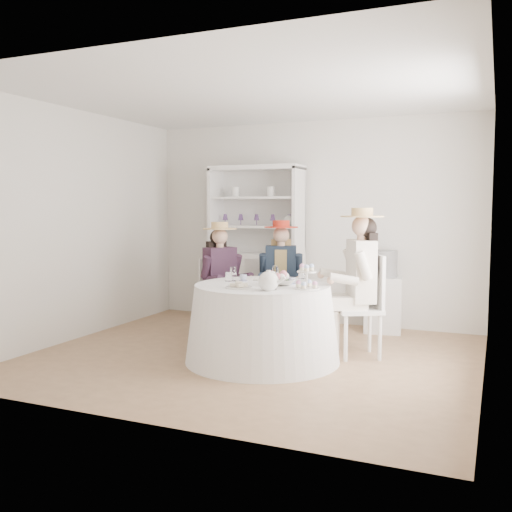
% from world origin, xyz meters
% --- Properties ---
extents(ground, '(4.50, 4.50, 0.00)m').
position_xyz_m(ground, '(0.00, 0.00, 0.00)').
color(ground, '#8A6645').
rests_on(ground, ground).
extents(ceiling, '(4.50, 4.50, 0.00)m').
position_xyz_m(ceiling, '(0.00, 0.00, 2.70)').
color(ceiling, white).
rests_on(ceiling, wall_back).
extents(wall_back, '(4.50, 0.00, 4.50)m').
position_xyz_m(wall_back, '(0.00, 2.00, 1.35)').
color(wall_back, silver).
rests_on(wall_back, ground).
extents(wall_front, '(4.50, 0.00, 4.50)m').
position_xyz_m(wall_front, '(0.00, -2.00, 1.35)').
color(wall_front, silver).
rests_on(wall_front, ground).
extents(wall_left, '(0.00, 4.50, 4.50)m').
position_xyz_m(wall_left, '(-2.25, 0.00, 1.35)').
color(wall_left, silver).
rests_on(wall_left, ground).
extents(wall_right, '(0.00, 4.50, 4.50)m').
position_xyz_m(wall_right, '(2.25, 0.00, 1.35)').
color(wall_right, silver).
rests_on(wall_right, ground).
extents(tea_table, '(1.57, 1.57, 0.79)m').
position_xyz_m(tea_table, '(0.16, -0.10, 0.39)').
color(tea_table, white).
rests_on(tea_table, ground).
extents(hutch, '(1.25, 0.48, 2.11)m').
position_xyz_m(hutch, '(-0.66, 1.69, 0.75)').
color(hutch, silver).
rests_on(hutch, ground).
extents(side_table, '(0.50, 0.50, 0.69)m').
position_xyz_m(side_table, '(1.03, 1.75, 0.35)').
color(side_table, silver).
rests_on(side_table, ground).
extents(hatbox, '(0.36, 0.36, 0.33)m').
position_xyz_m(hatbox, '(1.03, 1.75, 0.86)').
color(hatbox, black).
rests_on(hatbox, side_table).
extents(guest_left, '(0.59, 0.55, 1.39)m').
position_xyz_m(guest_left, '(-0.63, 0.53, 0.78)').
color(guest_left, silver).
rests_on(guest_left, ground).
extents(guest_mid, '(0.53, 0.58, 1.40)m').
position_xyz_m(guest_mid, '(-0.02, 0.89, 0.79)').
color(guest_mid, silver).
rests_on(guest_mid, ground).
extents(guest_right, '(0.66, 0.60, 1.55)m').
position_xyz_m(guest_right, '(1.01, 0.43, 0.88)').
color(guest_right, silver).
rests_on(guest_right, ground).
extents(spare_chair, '(0.45, 0.45, 0.92)m').
position_xyz_m(spare_chair, '(-0.40, 1.21, 0.49)').
color(spare_chair, silver).
rests_on(spare_chair, ground).
extents(teacup_a, '(0.09, 0.09, 0.06)m').
position_xyz_m(teacup_a, '(-0.12, 0.04, 0.82)').
color(teacup_a, white).
rests_on(teacup_a, tea_table).
extents(teacup_b, '(0.09, 0.09, 0.07)m').
position_xyz_m(teacup_b, '(0.21, 0.18, 0.82)').
color(teacup_b, white).
rests_on(teacup_b, tea_table).
extents(teacup_c, '(0.08, 0.08, 0.06)m').
position_xyz_m(teacup_c, '(0.43, 0.00, 0.82)').
color(teacup_c, white).
rests_on(teacup_c, tea_table).
extents(flower_bowl, '(0.28, 0.28, 0.05)m').
position_xyz_m(flower_bowl, '(0.39, -0.10, 0.81)').
color(flower_bowl, white).
rests_on(flower_bowl, tea_table).
extents(flower_arrangement, '(0.19, 0.19, 0.07)m').
position_xyz_m(flower_arrangement, '(0.35, -0.14, 0.88)').
color(flower_arrangement, '#DC6E7D').
rests_on(flower_arrangement, tea_table).
extents(table_teapot, '(0.27, 0.19, 0.20)m').
position_xyz_m(table_teapot, '(0.38, -0.48, 0.87)').
color(table_teapot, white).
rests_on(table_teapot, tea_table).
extents(sandwich_plate, '(0.26, 0.26, 0.06)m').
position_xyz_m(sandwich_plate, '(0.05, -0.44, 0.80)').
color(sandwich_plate, white).
rests_on(sandwich_plate, tea_table).
extents(cupcake_stand, '(0.25, 0.25, 0.23)m').
position_xyz_m(cupcake_stand, '(0.67, -0.24, 0.87)').
color(cupcake_stand, white).
rests_on(cupcake_stand, tea_table).
extents(stemware_set, '(0.83, 0.80, 0.15)m').
position_xyz_m(stemware_set, '(0.16, -0.10, 0.86)').
color(stemware_set, white).
rests_on(stemware_set, tea_table).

